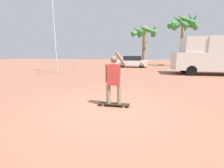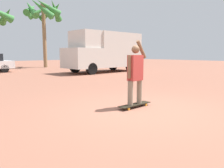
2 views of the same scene
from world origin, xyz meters
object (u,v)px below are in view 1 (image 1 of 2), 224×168
object	(u,v)px
person_skateboarder	(114,78)
flagpole	(55,26)
parked_car_white	(132,61)
palm_tree_near_van	(184,23)
camper_van	(217,55)
palm_tree_center_background	(145,34)
skateboard	(114,104)

from	to	relation	value
person_skateboarder	flagpole	bearing A→B (deg)	130.51
parked_car_white	palm_tree_near_van	xyz separation A→B (m)	(6.40, 3.07, 4.84)
person_skateboarder	palm_tree_near_van	distance (m)	19.14
camper_van	palm_tree_center_background	distance (m)	10.46
person_skateboarder	camper_van	xyz separation A→B (m)	(6.78, 9.03, 0.67)
camper_van	skateboard	bearing A→B (deg)	-126.90
person_skateboarder	palm_tree_center_background	xyz separation A→B (m)	(1.12, 17.39, 3.40)
camper_van	palm_tree_near_van	size ratio (longest dim) A/B	0.92
camper_van	flagpole	xyz separation A→B (m)	(-13.30, -1.39, 2.40)
palm_tree_near_van	camper_van	bearing A→B (deg)	-85.22
flagpole	person_skateboarder	bearing A→B (deg)	-49.49
person_skateboarder	camper_van	size ratio (longest dim) A/B	0.27
skateboard	palm_tree_center_background	distance (m)	17.95
palm_tree_center_background	skateboard	bearing A→B (deg)	-93.69
person_skateboarder	parked_car_white	distance (m)	14.49
skateboard	person_skateboarder	world-z (taller)	person_skateboarder
camper_van	flagpole	distance (m)	13.59
person_skateboarder	palm_tree_center_background	distance (m)	17.76
skateboard	palm_tree_near_van	xyz separation A→B (m)	(6.07, 17.55, 5.51)
parked_car_white	camper_van	bearing A→B (deg)	-37.50
person_skateboarder	flagpole	xyz separation A→B (m)	(-6.52, 7.64, 3.07)
person_skateboarder	palm_tree_center_background	size ratio (longest dim) A/B	0.30
skateboard	camper_van	distance (m)	11.40
camper_van	palm_tree_center_background	size ratio (longest dim) A/B	1.12
skateboard	palm_tree_center_background	size ratio (longest dim) A/B	0.19
palm_tree_near_van	palm_tree_center_background	world-z (taller)	palm_tree_near_van
camper_van	palm_tree_center_background	world-z (taller)	palm_tree_center_background
person_skateboarder	camper_van	distance (m)	11.31
skateboard	palm_tree_center_background	xyz separation A→B (m)	(1.12, 17.39, 4.29)
skateboard	person_skateboarder	xyz separation A→B (m)	(-0.00, -0.00, 0.89)
person_skateboarder	palm_tree_near_van	size ratio (longest dim) A/B	0.25
palm_tree_center_background	flagpole	bearing A→B (deg)	-128.09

